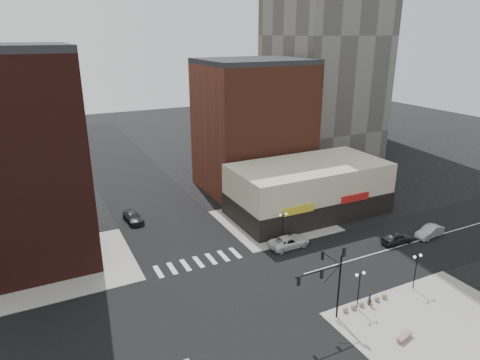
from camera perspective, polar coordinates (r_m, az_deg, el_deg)
ground at (r=47.80m, az=-1.72°, el=-15.24°), size 240.00×240.00×0.00m
road_ew at (r=47.80m, az=-1.72°, el=-15.23°), size 200.00×14.00×0.02m
road_ns at (r=47.80m, az=-1.72°, el=-15.23°), size 14.00×200.00×0.02m
sidewalk_nw at (r=57.14m, az=-21.79°, el=-10.49°), size 15.00×15.00×0.12m
sidewalk_ne at (r=64.97m, az=4.49°, el=-5.43°), size 15.00×15.00×0.12m
sidewalk_se at (r=47.50m, az=25.06°, el=-17.46°), size 18.00×14.00×0.12m
building_nw at (r=56.33m, az=-28.28°, el=1.89°), size 16.00×15.00×25.00m
building_ne_midrise at (r=76.08m, az=1.78°, el=6.97°), size 18.00×15.00×22.00m
building_ne_row at (r=67.48m, az=9.08°, el=-1.69°), size 24.20×12.20×8.00m
traffic_signal at (r=42.81m, az=11.86°, el=-12.28°), size 5.59×3.09×7.77m
street_lamp_se_a at (r=45.74m, az=15.66°, el=-12.86°), size 1.22×0.32×4.16m
street_lamp_se_b at (r=50.95m, az=22.49°, el=-10.18°), size 1.22×0.32×4.16m
street_lamp_ne at (r=57.41m, az=5.77°, el=-5.36°), size 1.22×0.32×4.16m
bollard_row at (r=47.96m, az=16.38°, el=-15.41°), size 5.81×0.56×0.56m
white_suv at (r=57.41m, az=6.55°, el=-8.17°), size 5.75×2.86×1.57m
dark_sedan_east at (r=61.71m, az=20.22°, el=-7.28°), size 4.64×1.98×1.56m
silver_sedan at (r=65.28m, az=23.95°, el=-6.32°), size 4.91×2.26×1.56m
dark_sedan_north at (r=66.27m, az=-14.07°, el=-4.82°), size 2.59×5.32×1.49m
pedestrian at (r=47.84m, az=16.90°, el=-14.88°), size 0.66×0.62×1.52m
stone_bench at (r=44.66m, az=21.05°, el=-18.93°), size 2.06×1.07×0.46m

